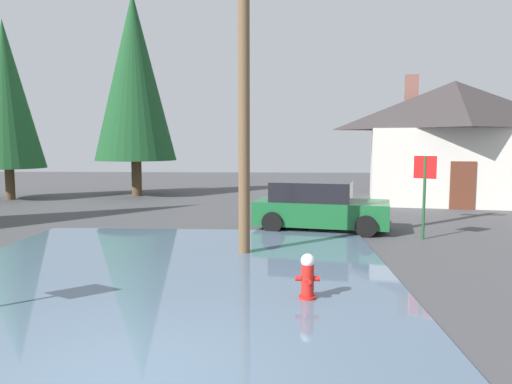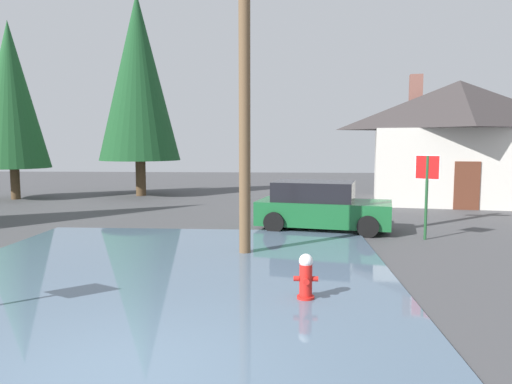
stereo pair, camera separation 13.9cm
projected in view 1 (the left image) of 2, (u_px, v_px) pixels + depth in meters
flood_puddle at (144, 295)px, 8.49m from camera, size 9.51×12.86×0.06m
fire_hydrant at (308, 278)px, 8.19m from camera, size 0.42×0.36×0.84m
utility_pole at (244, 59)px, 11.23m from camera, size 1.60×0.28×9.06m
stop_sign_far at (425, 180)px, 13.43m from camera, size 0.58×0.40×2.40m
house at (453, 140)px, 21.98m from camera, size 8.71×6.81×6.03m
parked_car at (319, 206)px, 15.11m from camera, size 4.43×2.75×1.53m
pine_tree_tall_left at (134, 78)px, 24.33m from camera, size 4.15×4.15×10.37m
pine_tree_mid_left at (5, 95)px, 22.76m from camera, size 3.44×3.44×8.59m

